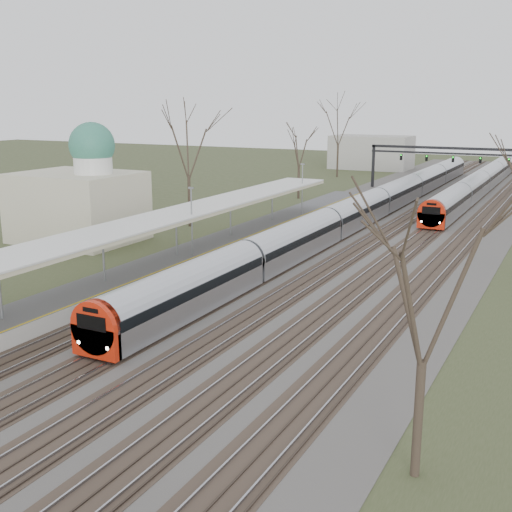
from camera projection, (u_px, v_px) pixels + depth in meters
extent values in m
cube|color=#474442|center=(380.00, 229.00, 61.24)|extent=(24.00, 160.00, 0.10)
cube|color=#4C3828|center=(321.00, 224.00, 63.89)|extent=(2.60, 160.00, 0.06)
cube|color=gray|center=(315.00, 222.00, 64.20)|extent=(0.07, 160.00, 0.12)
cube|color=gray|center=(328.00, 224.00, 63.56)|extent=(0.07, 160.00, 0.12)
cube|color=#4C3828|center=(355.00, 227.00, 62.34)|extent=(2.60, 160.00, 0.06)
cube|color=gray|center=(348.00, 225.00, 62.64)|extent=(0.07, 160.00, 0.12)
cube|color=gray|center=(362.00, 227.00, 62.01)|extent=(0.07, 160.00, 0.12)
cube|color=#4C3828|center=(390.00, 230.00, 60.79)|extent=(2.60, 160.00, 0.06)
cube|color=gray|center=(383.00, 228.00, 61.09)|extent=(0.07, 160.00, 0.12)
cube|color=gray|center=(398.00, 230.00, 60.45)|extent=(0.07, 160.00, 0.12)
cube|color=#4C3828|center=(427.00, 233.00, 59.24)|extent=(2.60, 160.00, 0.06)
cube|color=gray|center=(420.00, 232.00, 59.54)|extent=(0.07, 160.00, 0.12)
cube|color=gray|center=(435.00, 233.00, 58.90)|extent=(0.07, 160.00, 0.12)
cube|color=#4C3828|center=(466.00, 237.00, 57.68)|extent=(2.60, 160.00, 0.06)
cube|color=gray|center=(458.00, 235.00, 57.98)|extent=(0.07, 160.00, 0.12)
cube|color=gray|center=(475.00, 237.00, 57.35)|extent=(0.07, 160.00, 0.12)
cube|color=#9E9B93|center=(202.00, 252.00, 50.01)|extent=(3.50, 69.00, 1.00)
cylinder|color=slate|center=(0.00, 291.00, 32.67)|extent=(0.14, 0.14, 3.00)
cylinder|color=slate|center=(103.00, 258.00, 39.59)|extent=(0.14, 0.14, 3.00)
cylinder|color=slate|center=(176.00, 235.00, 46.52)|extent=(0.14, 0.14, 3.00)
cylinder|color=slate|center=(230.00, 218.00, 53.44)|extent=(0.14, 0.14, 3.00)
cylinder|color=slate|center=(272.00, 204.00, 60.36)|extent=(0.14, 0.14, 3.00)
cube|color=silver|center=(168.00, 216.00, 45.29)|extent=(4.10, 50.00, 0.12)
cube|color=#BCB592|center=(168.00, 218.00, 45.33)|extent=(4.10, 50.00, 0.25)
cube|color=beige|center=(78.00, 207.00, 55.61)|extent=(10.00, 8.00, 6.00)
cylinder|color=silver|center=(93.00, 159.00, 53.74)|extent=(3.20, 3.20, 2.50)
sphere|color=#2A695C|center=(92.00, 145.00, 53.46)|extent=(3.80, 3.80, 3.80)
cube|color=black|center=(373.00, 166.00, 90.95)|extent=(0.35, 0.35, 6.00)
cube|color=black|center=(448.00, 148.00, 85.72)|extent=(21.00, 0.35, 0.35)
cube|color=black|center=(448.00, 153.00, 85.88)|extent=(21.00, 0.25, 0.25)
cube|color=black|center=(401.00, 157.00, 88.65)|extent=(0.32, 0.22, 0.85)
sphere|color=#0CFF19|center=(401.00, 155.00, 88.47)|extent=(0.16, 0.16, 0.16)
cube|color=black|center=(427.00, 158.00, 87.09)|extent=(0.32, 0.22, 0.85)
sphere|color=#0CFF19|center=(427.00, 156.00, 86.91)|extent=(0.16, 0.16, 0.16)
cube|color=black|center=(453.00, 159.00, 85.54)|extent=(0.32, 0.22, 0.85)
sphere|color=#0CFF19|center=(453.00, 157.00, 85.36)|extent=(0.16, 0.16, 0.16)
cube|color=black|center=(480.00, 160.00, 83.99)|extent=(0.32, 0.22, 0.85)
sphere|color=#0CFF19|center=(480.00, 158.00, 83.81)|extent=(0.16, 0.16, 0.16)
cube|color=black|center=(509.00, 161.00, 82.44)|extent=(0.32, 0.22, 0.85)
sphere|color=#0CFF19|center=(509.00, 159.00, 82.26)|extent=(0.16, 0.16, 0.16)
cylinder|color=#2D231C|center=(189.00, 202.00, 62.16)|extent=(0.30, 0.30, 4.95)
cylinder|color=#2D231C|center=(418.00, 420.00, 20.41)|extent=(0.30, 0.30, 4.05)
cube|color=#AFB2B9|center=(378.00, 206.00, 68.60)|extent=(2.55, 90.00, 1.60)
cylinder|color=#AFB2B9|center=(378.00, 200.00, 68.45)|extent=(2.60, 89.70, 2.60)
cube|color=black|center=(378.00, 199.00, 68.43)|extent=(2.62, 89.40, 0.55)
cube|color=red|center=(96.00, 342.00, 29.77)|extent=(2.55, 0.50, 1.50)
cylinder|color=red|center=(96.00, 327.00, 29.65)|extent=(2.60, 0.60, 2.60)
cube|color=black|center=(92.00, 323.00, 29.35)|extent=(1.70, 0.12, 0.70)
sphere|color=white|center=(79.00, 342.00, 30.00)|extent=(0.22, 0.22, 0.22)
sphere|color=white|center=(108.00, 348.00, 29.24)|extent=(0.22, 0.22, 0.22)
cube|color=black|center=(377.00, 214.00, 68.82)|extent=(1.80, 89.00, 0.35)
cube|color=#AFB2B9|center=(488.00, 179.00, 92.50)|extent=(2.55, 75.00, 1.60)
cylinder|color=#AFB2B9|center=(488.00, 174.00, 92.35)|extent=(2.60, 74.70, 2.60)
cube|color=black|center=(488.00, 174.00, 92.32)|extent=(2.62, 74.40, 0.55)
cube|color=red|center=(431.00, 221.00, 60.15)|extent=(2.55, 0.50, 1.50)
cylinder|color=red|center=(432.00, 213.00, 60.03)|extent=(2.60, 0.60, 2.60)
cube|color=black|center=(431.00, 210.00, 59.73)|extent=(1.70, 0.12, 0.70)
sphere|color=white|center=(421.00, 221.00, 60.38)|extent=(0.22, 0.22, 0.22)
sphere|color=white|center=(440.00, 223.00, 59.63)|extent=(0.22, 0.22, 0.22)
cube|color=black|center=(487.00, 185.00, 92.72)|extent=(1.80, 74.00, 0.35)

